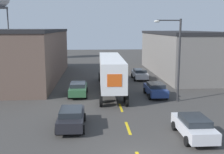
{
  "coord_description": "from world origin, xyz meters",
  "views": [
    {
      "loc": [
        -2.49,
        -14.12,
        7.11
      ],
      "look_at": [
        -0.69,
        11.77,
        2.57
      ],
      "focal_mm": 45.0,
      "sensor_mm": 36.0,
      "label": 1
    }
  ],
  "objects_px": {
    "parked_car_right_near": "(194,126)",
    "parked_car_left_near": "(71,117)",
    "parked_car_left_far": "(78,89)",
    "semi_truck": "(110,69)",
    "street_lamp": "(176,54)",
    "parked_car_right_mid": "(155,89)",
    "parked_car_right_far": "(140,74)"
  },
  "relations": [
    {
      "from": "parked_car_right_near",
      "to": "parked_car_right_far",
      "type": "height_order",
      "value": "same"
    },
    {
      "from": "semi_truck",
      "to": "street_lamp",
      "type": "height_order",
      "value": "street_lamp"
    },
    {
      "from": "semi_truck",
      "to": "parked_car_left_far",
      "type": "height_order",
      "value": "semi_truck"
    },
    {
      "from": "semi_truck",
      "to": "parked_car_right_far",
      "type": "height_order",
      "value": "semi_truck"
    },
    {
      "from": "parked_car_right_far",
      "to": "street_lamp",
      "type": "relative_size",
      "value": 0.55
    },
    {
      "from": "parked_car_left_far",
      "to": "parked_car_right_near",
      "type": "bearing_deg",
      "value": -56.16
    },
    {
      "from": "parked_car_right_near",
      "to": "parked_car_left_near",
      "type": "height_order",
      "value": "same"
    },
    {
      "from": "parked_car_left_far",
      "to": "street_lamp",
      "type": "xyz_separation_m",
      "value": [
        9.56,
        -3.0,
        3.87
      ]
    },
    {
      "from": "semi_truck",
      "to": "parked_car_right_far",
      "type": "relative_size",
      "value": 3.47
    },
    {
      "from": "parked_car_left_near",
      "to": "parked_car_right_mid",
      "type": "height_order",
      "value": "same"
    },
    {
      "from": "parked_car_left_far",
      "to": "street_lamp",
      "type": "relative_size",
      "value": 0.55
    },
    {
      "from": "parked_car_left_near",
      "to": "parked_car_left_far",
      "type": "height_order",
      "value": "same"
    },
    {
      "from": "semi_truck",
      "to": "street_lamp",
      "type": "relative_size",
      "value": 1.92
    },
    {
      "from": "street_lamp",
      "to": "parked_car_left_far",
      "type": "bearing_deg",
      "value": 162.59
    },
    {
      "from": "parked_car_right_mid",
      "to": "parked_car_left_far",
      "type": "height_order",
      "value": "same"
    },
    {
      "from": "parked_car_left_near",
      "to": "parked_car_right_mid",
      "type": "distance_m",
      "value": 12.05
    },
    {
      "from": "parked_car_left_far",
      "to": "street_lamp",
      "type": "height_order",
      "value": "street_lamp"
    },
    {
      "from": "parked_car_left_far",
      "to": "parked_car_right_far",
      "type": "bearing_deg",
      "value": 48.45
    },
    {
      "from": "parked_car_right_far",
      "to": "street_lamp",
      "type": "bearing_deg",
      "value": -83.39
    },
    {
      "from": "parked_car_right_near",
      "to": "parked_car_left_near",
      "type": "xyz_separation_m",
      "value": [
        -8.14,
        2.41,
        0.0
      ]
    },
    {
      "from": "parked_car_right_far",
      "to": "parked_car_left_far",
      "type": "relative_size",
      "value": 1.0
    },
    {
      "from": "parked_car_right_near",
      "to": "parked_car_right_far",
      "type": "distance_m",
      "value": 21.33
    },
    {
      "from": "parked_car_left_far",
      "to": "semi_truck",
      "type": "bearing_deg",
      "value": 33.07
    },
    {
      "from": "parked_car_right_mid",
      "to": "parked_car_left_far",
      "type": "xyz_separation_m",
      "value": [
        -8.14,
        0.85,
        0.0
      ]
    },
    {
      "from": "parked_car_right_mid",
      "to": "semi_truck",
      "type": "bearing_deg",
      "value": 144.93
    },
    {
      "from": "parked_car_right_far",
      "to": "parked_car_right_mid",
      "type": "relative_size",
      "value": 1.0
    },
    {
      "from": "semi_truck",
      "to": "parked_car_right_mid",
      "type": "height_order",
      "value": "semi_truck"
    },
    {
      "from": "parked_car_right_mid",
      "to": "parked_car_right_near",
      "type": "bearing_deg",
      "value": -90.0
    },
    {
      "from": "parked_car_left_near",
      "to": "street_lamp",
      "type": "bearing_deg",
      "value": 35.18
    },
    {
      "from": "semi_truck",
      "to": "parked_car_left_near",
      "type": "relative_size",
      "value": 3.47
    },
    {
      "from": "semi_truck",
      "to": "parked_car_right_near",
      "type": "xyz_separation_m",
      "value": [
        4.55,
        -14.49,
        -1.67
      ]
    },
    {
      "from": "parked_car_right_near",
      "to": "parked_car_right_mid",
      "type": "height_order",
      "value": "same"
    }
  ]
}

